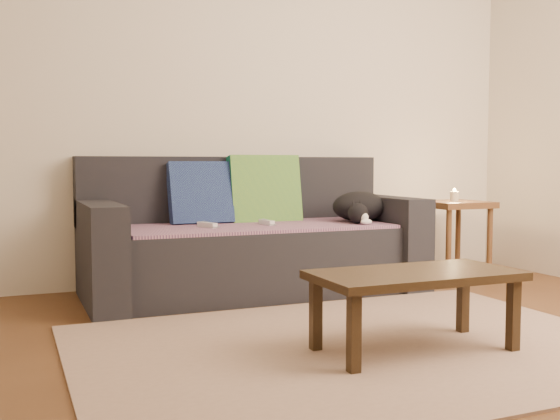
{
  "coord_description": "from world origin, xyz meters",
  "views": [
    {
      "loc": [
        -1.44,
        -2.36,
        0.82
      ],
      "look_at": [
        0.05,
        1.2,
        0.55
      ],
      "focal_mm": 42.0,
      "sensor_mm": 36.0,
      "label": 1
    }
  ],
  "objects_px": {
    "wii_remote_a": "(207,225)",
    "coffee_table": "(415,282)",
    "wii_remote_b": "(267,222)",
    "cat": "(360,207)",
    "side_table": "(454,215)",
    "sofa": "(251,244)"
  },
  "relations": [
    {
      "from": "sofa",
      "to": "side_table",
      "type": "relative_size",
      "value": 3.8
    },
    {
      "from": "sofa",
      "to": "cat",
      "type": "relative_size",
      "value": 4.37
    },
    {
      "from": "sofa",
      "to": "coffee_table",
      "type": "distance_m",
      "value": 1.58
    },
    {
      "from": "coffee_table",
      "to": "wii_remote_b",
      "type": "bearing_deg",
      "value": 94.77
    },
    {
      "from": "sofa",
      "to": "coffee_table",
      "type": "height_order",
      "value": "sofa"
    },
    {
      "from": "wii_remote_a",
      "to": "side_table",
      "type": "height_order",
      "value": "side_table"
    },
    {
      "from": "cat",
      "to": "wii_remote_a",
      "type": "bearing_deg",
      "value": 156.63
    },
    {
      "from": "wii_remote_b",
      "to": "cat",
      "type": "bearing_deg",
      "value": -98.88
    },
    {
      "from": "wii_remote_a",
      "to": "side_table",
      "type": "distance_m",
      "value": 1.87
    },
    {
      "from": "wii_remote_a",
      "to": "coffee_table",
      "type": "bearing_deg",
      "value": 176.63
    },
    {
      "from": "wii_remote_a",
      "to": "coffee_table",
      "type": "distance_m",
      "value": 1.52
    },
    {
      "from": "wii_remote_a",
      "to": "side_table",
      "type": "relative_size",
      "value": 0.27
    },
    {
      "from": "cat",
      "to": "wii_remote_a",
      "type": "xyz_separation_m",
      "value": [
        -1.05,
        -0.0,
        -0.08
      ]
    },
    {
      "from": "wii_remote_a",
      "to": "wii_remote_b",
      "type": "relative_size",
      "value": 1.0
    },
    {
      "from": "side_table",
      "to": "coffee_table",
      "type": "xyz_separation_m",
      "value": [
        -1.35,
        -1.49,
        -0.14
      ]
    },
    {
      "from": "cat",
      "to": "coffee_table",
      "type": "distance_m",
      "value": 1.54
    },
    {
      "from": "cat",
      "to": "side_table",
      "type": "bearing_deg",
      "value": -19.05
    },
    {
      "from": "wii_remote_b",
      "to": "wii_remote_a",
      "type": "bearing_deg",
      "value": 86.66
    },
    {
      "from": "wii_remote_a",
      "to": "wii_remote_b",
      "type": "height_order",
      "value": "same"
    },
    {
      "from": "coffee_table",
      "to": "cat",
      "type": "bearing_deg",
      "value": 69.45
    },
    {
      "from": "sofa",
      "to": "cat",
      "type": "xyz_separation_m",
      "value": [
        0.72,
        -0.14,
        0.23
      ]
    },
    {
      "from": "wii_remote_a",
      "to": "coffee_table",
      "type": "relative_size",
      "value": 0.17
    }
  ]
}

